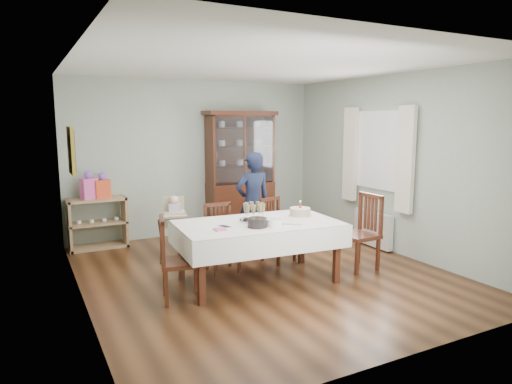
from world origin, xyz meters
TOP-DOWN VIEW (x-y plane):
  - floor at (0.00, 0.00)m, footprint 5.00×5.00m
  - room_shell at (0.00, 0.53)m, footprint 5.00×5.00m
  - dining_table at (-0.21, -0.26)m, footprint 2.08×1.29m
  - china_cabinet at (0.75, 2.26)m, footprint 1.30×0.48m
  - sideboard at (-1.75, 2.28)m, footprint 0.90×0.38m
  - picture_frame at (-2.22, 0.80)m, footprint 0.04×0.48m
  - window at (2.22, 0.30)m, footprint 0.04×1.02m
  - curtain_left at (2.16, -0.32)m, footprint 0.07×0.30m
  - curtain_right at (2.16, 0.92)m, footprint 0.07×0.30m
  - radiator at (2.16, 0.30)m, footprint 0.10×0.80m
  - chair_far_left at (-0.45, 0.32)m, footprint 0.42×0.42m
  - chair_far_right at (0.44, 0.37)m, footprint 0.50×0.50m
  - chair_end_left at (-1.28, -0.40)m, footprint 0.52×0.52m
  - chair_end_right at (1.24, -0.46)m, footprint 0.48×0.48m
  - woman at (0.31, 0.89)m, footprint 0.57×0.37m
  - high_chair at (-0.84, 1.15)m, footprint 0.50×0.50m
  - champagne_tray at (-0.22, -0.17)m, footprint 0.38×0.38m
  - birthday_cake at (0.44, -0.21)m, footprint 0.31×0.31m
  - plate_stack_dark at (-0.34, -0.48)m, footprint 0.26×0.26m
  - plate_stack_white at (-0.13, -0.52)m, footprint 0.24×0.24m
  - napkin_stack at (-0.79, -0.42)m, footprint 0.13×0.13m
  - cutlery at (-0.71, -0.29)m, footprint 0.14×0.17m
  - cake_knife at (0.07, -0.55)m, footprint 0.25×0.17m
  - gift_bag_pink at (-1.85, 2.26)m, footprint 0.28×0.22m
  - gift_bag_orange at (-1.65, 2.26)m, footprint 0.23×0.16m

SIDE VIEW (x-z plane):
  - floor at x=0.00m, z-range 0.00..0.00m
  - chair_far_right at x=0.44m, z-range -0.18..0.72m
  - chair_far_left at x=-0.45m, z-range -0.18..0.72m
  - chair_end_left at x=-1.28m, z-range -0.19..0.77m
  - radiator at x=2.16m, z-range 0.02..0.57m
  - chair_end_right at x=1.24m, z-range -0.21..0.81m
  - high_chair at x=-0.84m, z-range -0.10..0.83m
  - dining_table at x=-0.21m, z-range 0.00..0.76m
  - sideboard at x=-1.75m, z-range 0.00..0.80m
  - cutlery at x=-0.71m, z-range 0.76..0.77m
  - cake_knife at x=0.07m, z-range 0.76..0.77m
  - napkin_stack at x=-0.79m, z-range 0.76..0.78m
  - woman at x=0.31m, z-range 0.00..1.55m
  - plate_stack_white at x=-0.13m, z-range 0.76..0.84m
  - plate_stack_dark at x=-0.34m, z-range 0.76..0.87m
  - birthday_cake at x=0.44m, z-range 0.71..0.92m
  - champagne_tray at x=-0.22m, z-range 0.72..0.95m
  - gift_bag_orange at x=-1.65m, z-range 0.78..1.19m
  - gift_bag_pink at x=-1.85m, z-range 0.77..1.22m
  - china_cabinet at x=0.75m, z-range 0.04..2.21m
  - curtain_left at x=2.16m, z-range 0.67..2.23m
  - curtain_right at x=2.16m, z-range 0.67..2.23m
  - window at x=2.22m, z-range 0.94..2.16m
  - picture_frame at x=-2.22m, z-range 1.36..1.94m
  - room_shell at x=0.00m, z-range -0.80..4.20m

